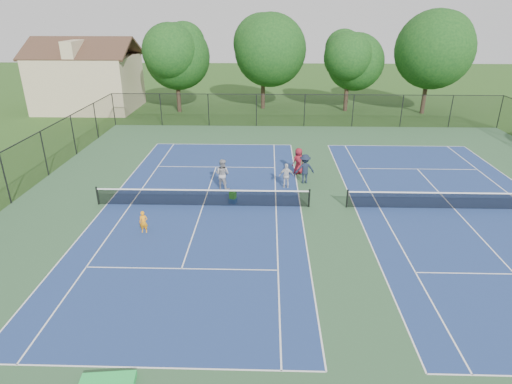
{
  "coord_description": "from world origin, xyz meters",
  "views": [
    {
      "loc": [
        -3.37,
        -21.76,
        10.17
      ],
      "look_at": [
        -3.98,
        -1.0,
        1.3
      ],
      "focal_mm": 30.0,
      "sensor_mm": 36.0,
      "label": 1
    }
  ],
  "objects_px": {
    "clapboard_house": "(88,81)",
    "bystander_a": "(286,176)",
    "tree_back_b": "(263,46)",
    "tree_back_d": "(432,46)",
    "instructor": "(222,174)",
    "ball_hopper": "(233,195)",
    "bystander_c": "(298,161)",
    "tree_back_c": "(349,59)",
    "child_player": "(144,222)",
    "bystander_b": "(305,169)",
    "ball_crate": "(233,201)",
    "tree_back_a": "(176,53)"
  },
  "relations": [
    {
      "from": "tree_back_d",
      "to": "instructor",
      "type": "xyz_separation_m",
      "value": [
        -19.13,
        -21.48,
        -5.87
      ]
    },
    {
      "from": "bystander_c",
      "to": "ball_crate",
      "type": "relative_size",
      "value": 4.51
    },
    {
      "from": "tree_back_a",
      "to": "instructor",
      "type": "bearing_deg",
      "value": -72.26
    },
    {
      "from": "instructor",
      "to": "bystander_c",
      "type": "distance_m",
      "value": 5.54
    },
    {
      "from": "tree_back_c",
      "to": "ball_crate",
      "type": "bearing_deg",
      "value": -112.8
    },
    {
      "from": "tree_back_c",
      "to": "ball_crate",
      "type": "relative_size",
      "value": 21.3
    },
    {
      "from": "clapboard_house",
      "to": "ball_hopper",
      "type": "height_order",
      "value": "clapboard_house"
    },
    {
      "from": "clapboard_house",
      "to": "bystander_b",
      "type": "relative_size",
      "value": 5.71
    },
    {
      "from": "tree_back_c",
      "to": "bystander_a",
      "type": "bearing_deg",
      "value": -108.02
    },
    {
      "from": "tree_back_d",
      "to": "child_player",
      "type": "bearing_deg",
      "value": -129.52
    },
    {
      "from": "tree_back_d",
      "to": "child_player",
      "type": "xyz_separation_m",
      "value": [
        -22.45,
        -27.21,
        -6.25
      ]
    },
    {
      "from": "bystander_a",
      "to": "child_player",
      "type": "bearing_deg",
      "value": 34.6
    },
    {
      "from": "instructor",
      "to": "ball_crate",
      "type": "xyz_separation_m",
      "value": [
        0.79,
        -2.12,
        -0.81
      ]
    },
    {
      "from": "tree_back_a",
      "to": "ball_hopper",
      "type": "relative_size",
      "value": 21.75
    },
    {
      "from": "child_player",
      "to": "bystander_c",
      "type": "xyz_separation_m",
      "value": [
        8.12,
        8.51,
        0.32
      ]
    },
    {
      "from": "child_player",
      "to": "ball_crate",
      "type": "relative_size",
      "value": 2.89
    },
    {
      "from": "child_player",
      "to": "bystander_c",
      "type": "bearing_deg",
      "value": 43.03
    },
    {
      "from": "bystander_b",
      "to": "ball_crate",
      "type": "height_order",
      "value": "bystander_b"
    },
    {
      "from": "child_player",
      "to": "bystander_a",
      "type": "bearing_deg",
      "value": 36.45
    },
    {
      "from": "tree_back_b",
      "to": "instructor",
      "type": "bearing_deg",
      "value": -95.18
    },
    {
      "from": "bystander_a",
      "to": "bystander_c",
      "type": "xyz_separation_m",
      "value": [
        0.89,
        2.49,
        0.11
      ]
    },
    {
      "from": "tree_back_c",
      "to": "bystander_c",
      "type": "height_order",
      "value": "tree_back_c"
    },
    {
      "from": "instructor",
      "to": "ball_crate",
      "type": "relative_size",
      "value": 4.84
    },
    {
      "from": "tree_back_c",
      "to": "clapboard_house",
      "type": "distance_m",
      "value": 28.1
    },
    {
      "from": "tree_back_d",
      "to": "bystander_b",
      "type": "distance_m",
      "value": 25.42
    },
    {
      "from": "child_player",
      "to": "ball_hopper",
      "type": "xyz_separation_m",
      "value": [
        4.11,
        3.61,
        -0.06
      ]
    },
    {
      "from": "bystander_b",
      "to": "ball_crate",
      "type": "distance_m",
      "value": 5.45
    },
    {
      "from": "tree_back_b",
      "to": "clapboard_house",
      "type": "height_order",
      "value": "tree_back_b"
    },
    {
      "from": "tree_back_d",
      "to": "bystander_b",
      "type": "xyz_separation_m",
      "value": [
        -14.04,
        -20.36,
        -5.88
      ]
    },
    {
      "from": "clapboard_house",
      "to": "ball_crate",
      "type": "bearing_deg",
      "value": -54.33
    },
    {
      "from": "tree_back_b",
      "to": "bystander_a",
      "type": "xyz_separation_m",
      "value": [
        1.78,
        -23.19,
        -5.81
      ]
    },
    {
      "from": "tree_back_b",
      "to": "child_player",
      "type": "height_order",
      "value": "tree_back_b"
    },
    {
      "from": "instructor",
      "to": "ball_hopper",
      "type": "xyz_separation_m",
      "value": [
        0.79,
        -2.12,
        -0.45
      ]
    },
    {
      "from": "tree_back_d",
      "to": "clapboard_house",
      "type": "height_order",
      "value": "tree_back_d"
    },
    {
      "from": "tree_back_c",
      "to": "ball_hopper",
      "type": "relative_size",
      "value": 19.95
    },
    {
      "from": "tree_back_c",
      "to": "instructor",
      "type": "height_order",
      "value": "tree_back_c"
    },
    {
      "from": "tree_back_a",
      "to": "tree_back_d",
      "type": "height_order",
      "value": "tree_back_d"
    },
    {
      "from": "child_player",
      "to": "bystander_b",
      "type": "xyz_separation_m",
      "value": [
        8.41,
        6.86,
        0.38
      ]
    },
    {
      "from": "bystander_c",
      "to": "tree_back_b",
      "type": "bearing_deg",
      "value": -112.91
    },
    {
      "from": "tree_back_c",
      "to": "ball_hopper",
      "type": "xyz_separation_m",
      "value": [
        -10.34,
        -24.6,
        -4.97
      ]
    },
    {
      "from": "bystander_c",
      "to": "ball_hopper",
      "type": "bearing_deg",
      "value": 20.45
    },
    {
      "from": "tree_back_d",
      "to": "ball_hopper",
      "type": "distance_m",
      "value": 30.55
    },
    {
      "from": "tree_back_d",
      "to": "ball_hopper",
      "type": "bearing_deg",
      "value": -127.85
    },
    {
      "from": "instructor",
      "to": "ball_hopper",
      "type": "bearing_deg",
      "value": 134.45
    },
    {
      "from": "clapboard_house",
      "to": "bystander_a",
      "type": "height_order",
      "value": "clapboard_house"
    },
    {
      "from": "child_player",
      "to": "ball_crate",
      "type": "bearing_deg",
      "value": 38.0
    },
    {
      "from": "bystander_a",
      "to": "clapboard_house",
      "type": "bearing_deg",
      "value": -52.06
    },
    {
      "from": "bystander_a",
      "to": "bystander_b",
      "type": "distance_m",
      "value": 1.46
    },
    {
      "from": "tree_back_d",
      "to": "bystander_a",
      "type": "bearing_deg",
      "value": -125.68
    },
    {
      "from": "tree_back_b",
      "to": "clapboard_house",
      "type": "distance_m",
      "value": 19.35
    }
  ]
}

